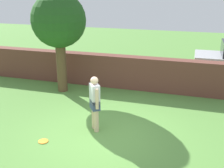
# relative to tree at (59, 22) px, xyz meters

# --- Properties ---
(ground_plane) EXTENTS (40.00, 40.00, 0.00)m
(ground_plane) POSITION_rel_tree_xyz_m (2.60, -2.82, -2.71)
(ground_plane) COLOR #568C3D
(brick_wall) EXTENTS (11.15, 0.50, 1.32)m
(brick_wall) POSITION_rel_tree_xyz_m (1.10, 1.09, -2.05)
(brick_wall) COLOR brown
(brick_wall) RESTS_ON ground
(tree) EXTENTS (2.03, 2.03, 3.79)m
(tree) POSITION_rel_tree_xyz_m (0.00, 0.00, 0.00)
(tree) COLOR brown
(tree) RESTS_ON ground
(person) EXTENTS (0.39, 0.45, 1.62)m
(person) POSITION_rel_tree_xyz_m (2.35, -2.64, -1.81)
(person) COLOR beige
(person) RESTS_ON ground
(frisbee_orange) EXTENTS (0.27, 0.27, 0.02)m
(frisbee_orange) POSITION_rel_tree_xyz_m (1.23, -3.68, -2.70)
(frisbee_orange) COLOR orange
(frisbee_orange) RESTS_ON ground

